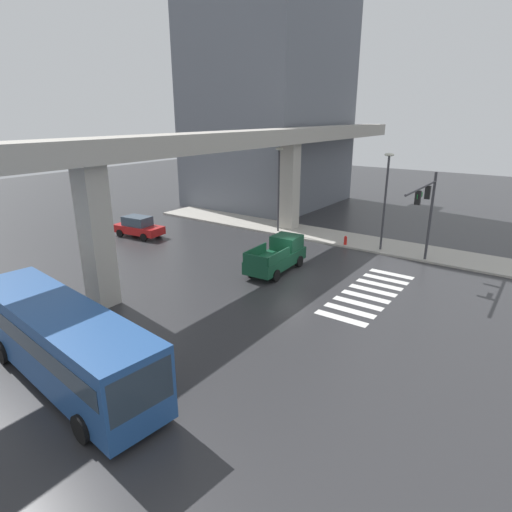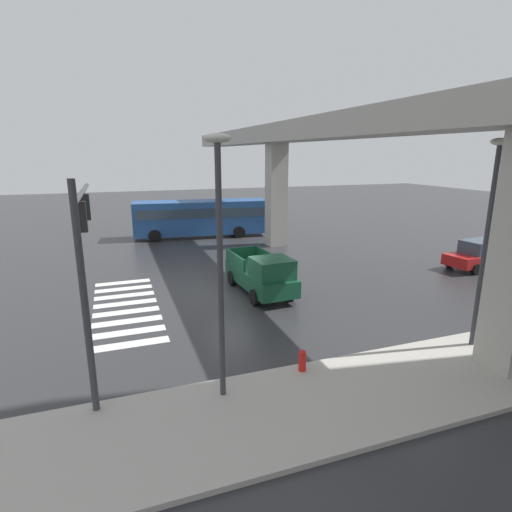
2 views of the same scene
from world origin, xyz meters
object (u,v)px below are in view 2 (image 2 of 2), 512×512
(street_lamp_mid_block, at_px, (489,222))
(traffic_signal_mast, at_px, (83,241))
(city_bus, at_px, (201,216))
(sedan_red, at_px, (479,254))
(fire_hydrant, at_px, (302,362))
(street_lamp_near_corner, at_px, (220,242))
(pickup_truck, at_px, (262,275))

(street_lamp_mid_block, bearing_deg, traffic_signal_mast, -99.72)
(city_bus, relative_size, sedan_red, 2.46)
(traffic_signal_mast, bearing_deg, fire_hydrant, 73.86)
(city_bus, relative_size, street_lamp_mid_block, 1.52)
(street_lamp_near_corner, bearing_deg, street_lamp_mid_block, 90.00)
(city_bus, height_order, street_lamp_mid_block, street_lamp_mid_block)
(city_bus, xyz_separation_m, street_lamp_near_corner, (22.96, -4.29, 2.83))
(city_bus, distance_m, sedan_red, 20.47)
(fire_hydrant, bearing_deg, pickup_truck, 169.07)
(city_bus, xyz_separation_m, fire_hydrant, (22.56, -1.62, -1.29))
(sedan_red, bearing_deg, fire_hydrant, -64.17)
(traffic_signal_mast, height_order, fire_hydrant, traffic_signal_mast)
(pickup_truck, bearing_deg, traffic_signal_mast, -52.46)
(fire_hydrant, bearing_deg, traffic_signal_mast, -106.14)
(city_bus, bearing_deg, pickup_truck, -0.65)
(city_bus, xyz_separation_m, sedan_red, (15.11, 13.78, -0.87))
(traffic_signal_mast, relative_size, street_lamp_mid_block, 0.90)
(city_bus, xyz_separation_m, street_lamp_mid_block, (22.96, 4.88, 2.83))
(sedan_red, distance_m, street_lamp_near_corner, 20.04)
(pickup_truck, height_order, sedan_red, pickup_truck)
(pickup_truck, relative_size, traffic_signal_mast, 0.80)
(sedan_red, bearing_deg, street_lamp_mid_block, -48.58)
(sedan_red, height_order, fire_hydrant, sedan_red)
(city_bus, height_order, fire_hydrant, city_bus)
(fire_hydrant, bearing_deg, street_lamp_near_corner, -81.48)
(street_lamp_near_corner, relative_size, street_lamp_mid_block, 1.00)
(traffic_signal_mast, bearing_deg, street_lamp_mid_block, 80.28)
(street_lamp_mid_block, xyz_separation_m, fire_hydrant, (-0.40, -6.49, -4.13))
(street_lamp_mid_block, bearing_deg, pickup_truck, -147.43)
(fire_hydrant, bearing_deg, sedan_red, 115.83)
(pickup_truck, relative_size, street_lamp_mid_block, 0.72)
(city_bus, bearing_deg, fire_hydrant, -4.10)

